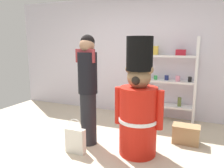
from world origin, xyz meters
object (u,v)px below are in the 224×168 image
(display_crate, at_px, (186,134))
(merchandise_shelf, at_px, (167,79))
(shopping_bag, at_px, (75,140))
(teddy_bear_guard, at_px, (138,107))
(person_shopper, at_px, (88,87))

(display_crate, bearing_deg, merchandise_shelf, 116.66)
(shopping_bag, bearing_deg, display_crate, 33.42)
(teddy_bear_guard, xyz_separation_m, person_shopper, (-0.81, 0.00, 0.22))
(merchandise_shelf, xyz_separation_m, display_crate, (0.49, -0.99, -0.72))
(shopping_bag, height_order, display_crate, shopping_bag)
(person_shopper, bearing_deg, shopping_bag, -95.05)
(teddy_bear_guard, relative_size, shopping_bag, 3.24)
(merchandise_shelf, relative_size, person_shopper, 1.00)
(teddy_bear_guard, height_order, display_crate, teddy_bear_guard)
(teddy_bear_guard, bearing_deg, display_crate, 45.03)
(merchandise_shelf, distance_m, teddy_bear_guard, 1.62)
(teddy_bear_guard, bearing_deg, merchandise_shelf, 85.46)
(teddy_bear_guard, height_order, shopping_bag, teddy_bear_guard)
(teddy_bear_guard, bearing_deg, person_shopper, 179.78)
(person_shopper, relative_size, shopping_bag, 3.31)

